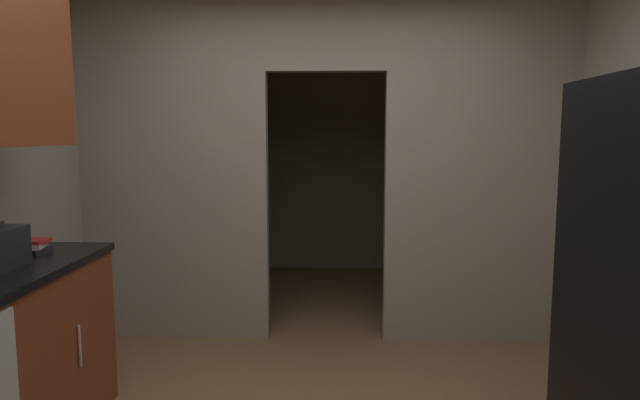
% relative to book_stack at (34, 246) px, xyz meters
% --- Properties ---
extents(kitchen_partition, '(3.69, 0.12, 2.84)m').
position_rel_book_stack_xyz_m(kitchen_partition, '(1.50, 1.32, 0.53)').
color(kitchen_partition, '#9E998C').
rests_on(kitchen_partition, ground).
extents(adjoining_room_shell, '(3.69, 2.30, 2.84)m').
position_rel_book_stack_xyz_m(adjoining_room_shell, '(1.50, 2.95, 0.45)').
color(adjoining_room_shell, gray).
rests_on(adjoining_room_shell, ground).
extents(book_stack, '(0.15, 0.16, 0.07)m').
position_rel_book_stack_xyz_m(book_stack, '(0.00, 0.00, 0.00)').
color(book_stack, black).
rests_on(book_stack, lower_cabinet_run).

